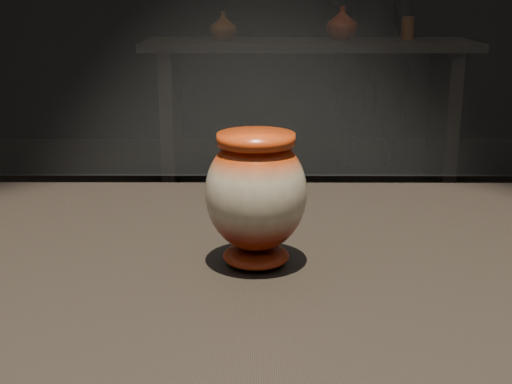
# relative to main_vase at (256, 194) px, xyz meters

# --- Properties ---
(main_vase) EXTENTS (0.13, 0.13, 0.16)m
(main_vase) POSITION_rel_main_vase_xyz_m (0.00, 0.00, 0.00)
(main_vase) COLOR maroon
(main_vase) RESTS_ON display_plinth
(back_shelf) EXTENTS (2.00, 0.60, 0.90)m
(back_shelf) POSITION_rel_main_vase_xyz_m (0.30, 3.60, -0.35)
(back_shelf) COLOR black
(back_shelf) RESTS_ON ground
(back_vase_left) EXTENTS (0.23, 0.23, 0.17)m
(back_vase_left) POSITION_rel_main_vase_xyz_m (-0.22, 3.57, -0.00)
(back_vase_left) COLOR #924015
(back_vase_left) RESTS_ON back_shelf
(back_vase_mid) EXTENTS (0.20, 0.20, 0.20)m
(back_vase_mid) POSITION_rel_main_vase_xyz_m (0.50, 3.65, 0.01)
(back_vase_mid) COLOR maroon
(back_vase_mid) RESTS_ON back_shelf
(back_vase_right) EXTENTS (0.08, 0.08, 0.14)m
(back_vase_right) POSITION_rel_main_vase_xyz_m (0.91, 3.65, -0.02)
(back_vase_right) COLOR #924015
(back_vase_right) RESTS_ON back_shelf
(visitor) EXTENTS (0.65, 0.43, 1.77)m
(visitor) POSITION_rel_main_vase_xyz_m (0.75, 4.10, -0.10)
(visitor) COLOR black
(visitor) RESTS_ON ground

